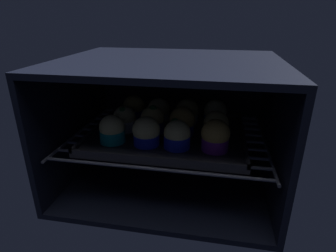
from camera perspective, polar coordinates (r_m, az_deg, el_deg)
name	(u,v)px	position (r cm, az deg, el deg)	size (l,w,h in cm)	color
oven_cavity	(171,120)	(82.91, 0.70, 1.33)	(59.00, 47.00, 37.00)	black
oven_rack	(169,136)	(80.35, 0.17, -2.00)	(54.80, 42.00, 0.80)	#444756
baking_tray	(168,134)	(78.73, 0.00, -1.68)	(42.64, 33.99, 2.20)	black
muffin_row0_col0	(112,130)	(73.15, -11.50, -0.85)	(6.69, 6.69, 7.38)	#0C8C84
muffin_row0_col1	(146,132)	(70.40, -4.50, -1.34)	(7.09, 7.09, 7.54)	#1928B7
muffin_row0_col2	(177,136)	(68.78, 1.89, -1.99)	(6.75, 6.75, 7.33)	#1928B7
muffin_row0_col3	(215,136)	(68.30, 9.79, -2.08)	(7.10, 7.10, 7.93)	#7A238C
muffin_row1_col0	(125,119)	(80.05, -8.99, 1.37)	(6.69, 6.69, 7.27)	silver
muffin_row1_col1	(153,120)	(77.77, -3.21, 1.21)	(6.69, 6.69, 8.10)	#1928B7
muffin_row1_col2	(182,122)	(76.41, 2.99, 0.85)	(7.25, 7.25, 7.92)	#1928B7
muffin_row1_col3	(216,126)	(75.82, 9.91, 0.07)	(6.84, 6.84, 7.34)	#0C8C84
muffin_row2_col0	(134,108)	(88.08, -7.12, 3.67)	(6.69, 6.69, 7.77)	#1928B7
muffin_row2_col1	(158,111)	(86.14, -1.99, 3.10)	(7.00, 7.00, 7.33)	silver
muffin_row2_col2	(187,112)	(84.45, 3.98, 2.82)	(6.99, 6.99, 7.59)	silver
muffin_row2_col3	(215,113)	(84.42, 9.74, 2.59)	(6.86, 6.86, 7.68)	#1928B7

